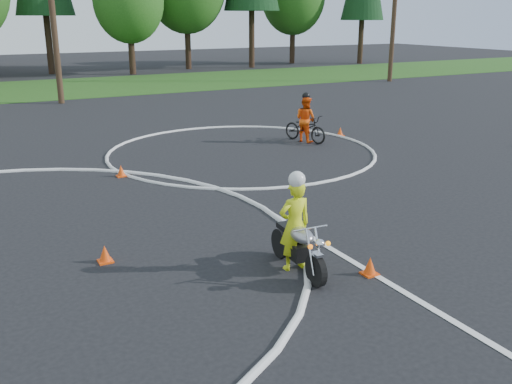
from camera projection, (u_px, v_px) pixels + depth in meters
name	position (u px, v px, depth m)	size (l,w,h in m)	color
course_markings	(67.00, 218.00, 11.66)	(19.05, 19.05, 0.12)	silver
primary_motorcycle	(299.00, 247.00, 9.12)	(0.60, 1.71, 0.90)	black
rider_primary_grp	(295.00, 223.00, 9.12)	(0.57, 0.39, 1.66)	#CFE117
rider_second_grp	(305.00, 124.00, 18.60)	(1.05, 1.78, 1.62)	black
traffic_cones	(194.00, 207.00, 11.92)	(22.99, 10.50, 0.30)	#EF470C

